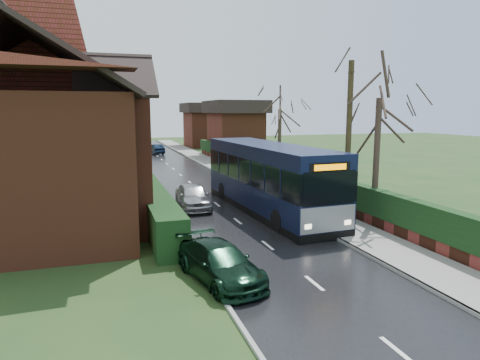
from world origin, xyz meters
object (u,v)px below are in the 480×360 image
object	(u,v)px
car_silver	(193,196)
bus_stop_sign	(284,174)
car_green	(220,263)
telegraph_pole	(348,143)
brick_house	(44,132)
bus	(268,179)

from	to	relation	value
car_silver	bus_stop_sign	bearing A→B (deg)	2.75
car_silver	car_green	distance (m)	10.46
bus_stop_sign	telegraph_pole	distance (m)	6.05
brick_house	car_green	distance (m)	11.95
bus	car_silver	world-z (taller)	bus
car_silver	car_green	xyz separation A→B (m)	(-1.25, -10.38, -0.10)
telegraph_pole	bus	bearing A→B (deg)	146.28
brick_house	car_silver	size ratio (longest dim) A/B	3.56
brick_house	bus_stop_sign	world-z (taller)	brick_house
brick_house	bus	bearing A→B (deg)	-6.27
brick_house	telegraph_pole	distance (m)	14.34
car_green	telegraph_pole	size ratio (longest dim) A/B	0.54
brick_house	car_green	bearing A→B (deg)	-58.13
brick_house	bus_stop_sign	bearing A→B (deg)	3.81
car_green	bus_stop_sign	distance (m)	12.50
bus	telegraph_pole	size ratio (longest dim) A/B	1.58
brick_house	car_silver	world-z (taller)	brick_house
bus_stop_sign	telegraph_pole	world-z (taller)	telegraph_pole
car_green	bus_stop_sign	size ratio (longest dim) A/B	1.65
bus	car_green	xyz separation A→B (m)	(-4.95, -8.42, -1.20)
bus	car_green	world-z (taller)	bus
brick_house	car_green	xyz separation A→B (m)	(5.98, -9.62, -3.78)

